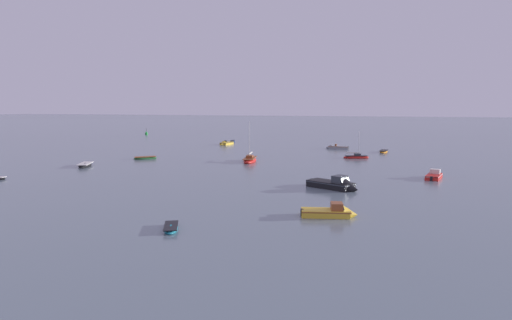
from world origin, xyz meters
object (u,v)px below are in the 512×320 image
(motorboat_moored_2, at_px, (335,148))
(rowboat_moored_4, at_px, (145,158))
(rowboat_moored_1, at_px, (233,141))
(motorboat_moored_4, at_px, (338,186))
(rowboat_moored_5, at_px, (171,228))
(rowboat_moored_2, at_px, (85,165))
(motorboat_moored_1, at_px, (225,144))
(motorboat_moored_0, at_px, (435,176))
(motorboat_moored_3, at_px, (334,213))
(rowboat_moored_3, at_px, (384,152))
(channel_buoy, at_px, (146,133))
(sailboat_moored_0, at_px, (250,160))
(sailboat_moored_1, at_px, (356,157))

(motorboat_moored_2, relative_size, rowboat_moored_4, 1.29)
(rowboat_moored_1, height_order, motorboat_moored_4, motorboat_moored_4)
(rowboat_moored_5, bearing_deg, rowboat_moored_2, -157.63)
(rowboat_moored_4, distance_m, motorboat_moored_4, 40.72)
(rowboat_moored_1, height_order, rowboat_moored_4, rowboat_moored_4)
(motorboat_moored_1, distance_m, rowboat_moored_2, 42.94)
(motorboat_moored_1, relative_size, rowboat_moored_4, 1.27)
(motorboat_moored_2, relative_size, rowboat_moored_1, 1.42)
(motorboat_moored_0, height_order, rowboat_moored_5, motorboat_moored_0)
(motorboat_moored_0, xyz_separation_m, motorboat_moored_1, (-45.42, 36.50, -0.03))
(motorboat_moored_3, xyz_separation_m, rowboat_moored_4, (-38.34, 29.77, -0.10))
(rowboat_moored_2, bearing_deg, rowboat_moored_4, 137.08)
(rowboat_moored_1, distance_m, rowboat_moored_3, 42.21)
(motorboat_moored_2, bearing_deg, channel_buoy, -24.34)
(motorboat_moored_0, bearing_deg, rowboat_moored_1, 58.02)
(motorboat_moored_1, height_order, rowboat_moored_5, motorboat_moored_1)
(rowboat_moored_2, xyz_separation_m, rowboat_moored_5, (30.56, -26.37, -0.07))
(motorboat_moored_1, bearing_deg, motorboat_moored_3, 36.00)
(motorboat_moored_2, height_order, rowboat_moored_5, motorboat_moored_2)
(channel_buoy, bearing_deg, sailboat_moored_0, -44.41)
(sailboat_moored_1, relative_size, channel_buoy, 2.27)
(motorboat_moored_1, distance_m, channel_buoy, 48.22)
(motorboat_moored_0, relative_size, channel_buoy, 2.09)
(sailboat_moored_0, bearing_deg, motorboat_moored_3, 19.17)
(rowboat_moored_3, relative_size, motorboat_moored_4, 0.64)
(motorboat_moored_3, bearing_deg, channel_buoy, 116.88)
(sailboat_moored_0, distance_m, sailboat_moored_1, 19.98)
(motorboat_moored_4, bearing_deg, rowboat_moored_2, -163.59)
(rowboat_moored_1, bearing_deg, motorboat_moored_3, -171.27)
(sailboat_moored_0, bearing_deg, channel_buoy, -146.01)
(motorboat_moored_2, height_order, rowboat_moored_1, motorboat_moored_2)
(rowboat_moored_4, bearing_deg, motorboat_moored_0, 132.29)
(channel_buoy, bearing_deg, motorboat_moored_0, -36.58)
(rowboat_moored_5, bearing_deg, motorboat_moored_3, 98.62)
(motorboat_moored_2, bearing_deg, rowboat_moored_2, 49.69)
(rowboat_moored_2, bearing_deg, sailboat_moored_0, 95.65)
(motorboat_moored_2, distance_m, sailboat_moored_1, 17.51)
(rowboat_moored_2, height_order, rowboat_moored_4, rowboat_moored_2)
(motorboat_moored_0, xyz_separation_m, motorboat_moored_3, (-9.57, -24.36, 0.01))
(rowboat_moored_4, bearing_deg, sailboat_moored_0, 146.16)
(motorboat_moored_2, xyz_separation_m, channel_buoy, (-67.13, 28.17, 0.22))
(motorboat_moored_3, height_order, motorboat_moored_4, motorboat_moored_4)
(rowboat_moored_5, distance_m, motorboat_moored_4, 22.71)
(sailboat_moored_1, bearing_deg, motorboat_moored_4, -108.78)
(sailboat_moored_0, height_order, rowboat_moored_4, sailboat_moored_0)
(motorboat_moored_3, bearing_deg, rowboat_moored_3, 74.12)
(motorboat_moored_4, distance_m, channel_buoy, 105.85)
(motorboat_moored_0, xyz_separation_m, rowboat_moored_1, (-47.19, 45.68, -0.12))
(rowboat_moored_1, relative_size, rowboat_moored_3, 0.84)
(motorboat_moored_4, bearing_deg, sailboat_moored_1, 116.62)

